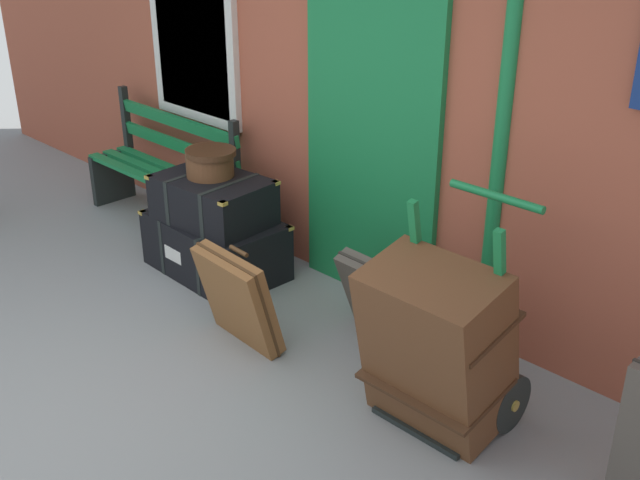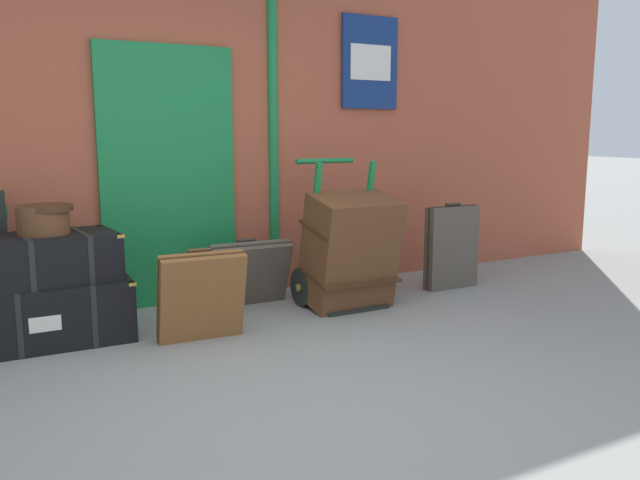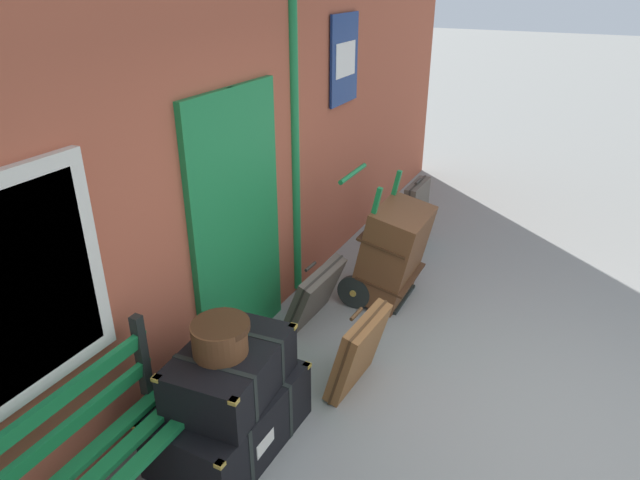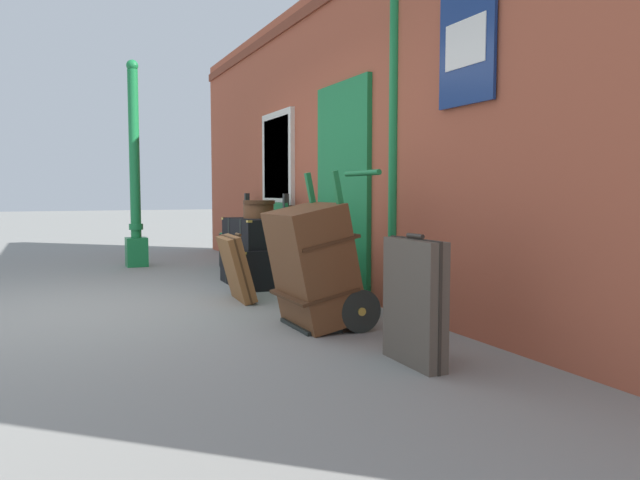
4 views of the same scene
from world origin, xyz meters
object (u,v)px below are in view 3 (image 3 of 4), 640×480
at_px(porters_trolley, 374,268).
at_px(steamer_trunk_middle, 231,370).
at_px(suitcase_beige, 415,215).
at_px(steamer_trunk_base, 230,418).
at_px(suitcase_oxblood, 358,352).
at_px(suitcase_olive, 314,295).
at_px(round_hatbox, 220,336).
at_px(large_brown_trunk, 393,253).

bearing_deg(porters_trolley, steamer_trunk_middle, 177.22).
bearing_deg(suitcase_beige, steamer_trunk_middle, 177.79).
xyz_separation_m(steamer_trunk_base, suitcase_oxblood, (0.89, -0.52, 0.10)).
distance_m(porters_trolley, suitcase_olive, 0.75).
xyz_separation_m(round_hatbox, suitcase_olive, (1.53, 0.15, -0.58)).
xyz_separation_m(round_hatbox, suitcase_oxblood, (0.90, -0.53, -0.54)).
distance_m(round_hatbox, suitcase_olive, 1.65).
bearing_deg(suitcase_olive, large_brown_trunk, -33.67).
height_order(round_hatbox, large_brown_trunk, large_brown_trunk).
bearing_deg(suitcase_beige, large_brown_trunk, -172.70).
xyz_separation_m(steamer_trunk_base, round_hatbox, (-0.02, 0.01, 0.64)).
bearing_deg(suitcase_oxblood, porters_trolley, 16.54).
height_order(steamer_trunk_base, steamer_trunk_middle, steamer_trunk_middle).
relative_size(suitcase_beige, suitcase_oxblood, 1.23).
relative_size(steamer_trunk_middle, round_hatbox, 2.34).
bearing_deg(steamer_trunk_middle, steamer_trunk_base, 145.71).
distance_m(round_hatbox, suitcase_beige, 3.44).
distance_m(steamer_trunk_middle, suitcase_olive, 1.53).
relative_size(porters_trolley, suitcase_oxblood, 1.86).
xyz_separation_m(suitcase_beige, suitcase_oxblood, (-2.50, -0.37, -0.06)).
bearing_deg(porters_trolley, suitcase_olive, 157.51).
xyz_separation_m(steamer_trunk_middle, porters_trolley, (2.18, -0.11, -0.31)).
bearing_deg(large_brown_trunk, suitcase_olive, 146.33).
height_order(steamer_trunk_middle, porters_trolley, porters_trolley).
bearing_deg(suitcase_olive, suitcase_beige, -9.41).
relative_size(porters_trolley, suitcase_beige, 1.52).
relative_size(steamer_trunk_middle, suitcase_oxblood, 1.32).
height_order(steamer_trunk_base, suitcase_oxblood, suitcase_oxblood).
height_order(porters_trolley, suitcase_olive, porters_trolley).
bearing_deg(round_hatbox, suitcase_oxblood, -30.17).
relative_size(steamer_trunk_base, steamer_trunk_middle, 1.21).
bearing_deg(suitcase_oxblood, large_brown_trunk, 9.36).
bearing_deg(suitcase_olive, steamer_trunk_middle, -173.09).
relative_size(steamer_trunk_base, suitcase_beige, 1.30).
xyz_separation_m(steamer_trunk_middle, large_brown_trunk, (2.18, -0.28, -0.11)).
distance_m(large_brown_trunk, suitcase_beige, 1.19).
height_order(round_hatbox, suitcase_beige, round_hatbox).
height_order(steamer_trunk_base, round_hatbox, round_hatbox).
height_order(porters_trolley, large_brown_trunk, porters_trolley).
xyz_separation_m(steamer_trunk_base, steamer_trunk_middle, (0.03, -0.02, 0.37)).
xyz_separation_m(large_brown_trunk, suitcase_beige, (1.18, 0.15, -0.10)).
bearing_deg(round_hatbox, steamer_trunk_middle, -31.87).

